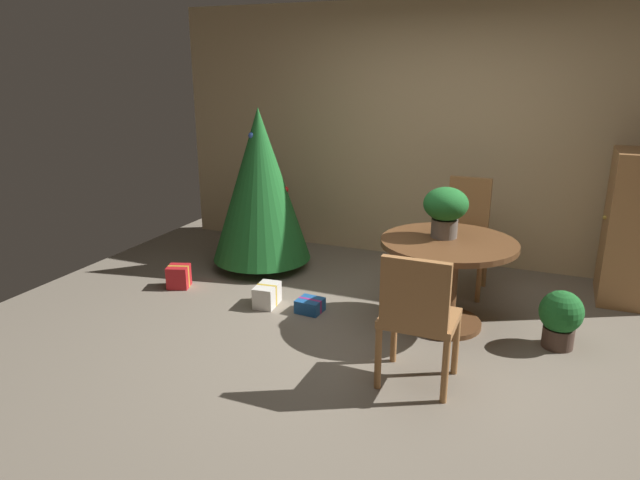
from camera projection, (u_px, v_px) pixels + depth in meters
name	position (u px, v px, depth m)	size (l,w,h in m)	color
ground_plane	(381.00, 348.00, 4.13)	(6.60, 6.60, 0.00)	#756B5B
back_wall_panel	(449.00, 136.00, 5.68)	(6.00, 0.10, 2.60)	tan
round_dining_table	(447.00, 267.00, 4.36)	(1.04, 1.04, 0.70)	brown
flower_vase	(446.00, 208.00, 4.32)	(0.34, 0.34, 0.39)	#665B51
wooden_chair_far	(466.00, 229.00, 5.09)	(0.41, 0.44, 1.02)	#9E6B3D
wooden_chair_near	(417.00, 314.00, 3.50)	(0.47, 0.41, 0.90)	#9E6B3D
holiday_tree	(260.00, 185.00, 5.54)	(0.98, 0.98, 1.60)	brown
gift_box_red	(179.00, 277.00, 5.24)	(0.24, 0.24, 0.21)	red
gift_box_blue	(310.00, 305.00, 4.73)	(0.22, 0.21, 0.11)	#1E569E
gift_box_cream	(267.00, 295.00, 4.85)	(0.20, 0.28, 0.18)	silver
wooden_cabinet	(631.00, 227.00, 4.83)	(0.43, 0.61, 1.31)	#9E6B3D
potted_plant	(561.00, 317.00, 4.09)	(0.31, 0.31, 0.43)	#4C382D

